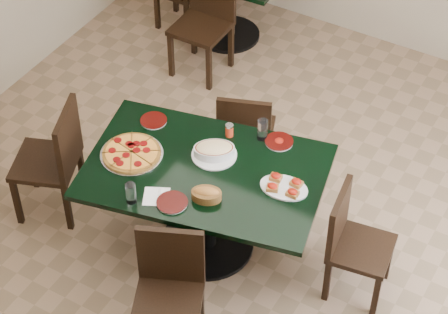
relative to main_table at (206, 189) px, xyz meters
The scene contains 18 objects.
floor 0.61m from the main_table, 59.49° to the left, with size 5.50×5.50×0.00m, color #7D6148.
main_table is the anchor object (origin of this frame).
chair_far 0.75m from the main_table, 98.11° to the left, with size 0.50×0.50×0.84m.
chair_near 0.79m from the main_table, 75.34° to the right, with size 0.54×0.54×0.88m.
chair_right 1.02m from the main_table, ahead, with size 0.44×0.44×0.84m.
chair_left 1.12m from the main_table, 168.86° to the right, with size 0.56×0.56×0.93m.
back_chair_near 2.10m from the main_table, 121.06° to the left, with size 0.44×0.44×0.94m.
pepperoni_pizza 0.55m from the main_table, 165.48° to the right, with size 0.42×0.42×0.04m.
lasagna_casserole 0.27m from the main_table, 96.64° to the left, with size 0.33×0.30×0.09m.
bread_basket 0.34m from the main_table, 56.89° to the right, with size 0.23×0.20×0.09m.
bruschetta_platter 0.57m from the main_table, 11.16° to the left, with size 0.34×0.25×0.05m.
side_plate_near 0.41m from the main_table, 93.21° to the right, with size 0.20×0.20×0.02m.
side_plate_far_r 0.59m from the main_table, 58.02° to the left, with size 0.19×0.19×0.03m.
side_plate_far_l 0.63m from the main_table, 157.67° to the left, with size 0.19×0.19×0.02m.
napkin_setting 0.43m from the main_table, 110.32° to the right, with size 0.22×0.22×0.01m.
water_glass_a 0.55m from the main_table, 68.89° to the left, with size 0.07×0.07×0.15m, color silver.
water_glass_b 0.60m from the main_table, 117.76° to the right, with size 0.07×0.07×0.15m, color silver.
pepper_shaker 0.43m from the main_table, 94.53° to the left, with size 0.06×0.06×0.10m.
Camera 1 is at (2.05, -3.65, 4.73)m, focal length 70.00 mm.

